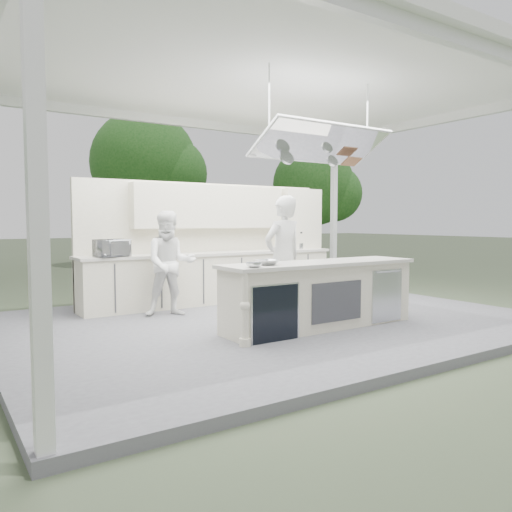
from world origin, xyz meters
TOP-DOWN VIEW (x-y plane):
  - ground at (0.00, 0.00)m, footprint 90.00×90.00m
  - stage_deck at (0.00, 0.00)m, footprint 8.00×6.00m
  - tent at (0.00, -0.01)m, footprint 8.20×6.20m
  - demo_island at (0.18, -0.91)m, footprint 3.10×0.79m
  - back_counter at (0.00, 1.90)m, footprint 5.08×0.72m
  - back_wall_unit at (0.44, 2.11)m, footprint 5.05×0.48m
  - tree_cluster at (-0.16, 9.77)m, footprint 19.55×9.40m
  - head_chef at (0.13, -0.09)m, footprint 0.74×0.53m
  - sous_chef at (-1.24, 1.11)m, footprint 0.98×0.86m
  - toaster_oven at (-2.00, 1.70)m, footprint 0.58×0.45m
  - bowl_large at (-0.76, -0.95)m, footprint 0.31×0.31m
  - bowl_small at (-1.10, -1.15)m, footprint 0.26×0.26m

SIDE VIEW (x-z plane):
  - ground at x=0.00m, z-range 0.00..0.00m
  - stage_deck at x=0.00m, z-range 0.00..0.12m
  - demo_island at x=0.18m, z-range 0.12..1.07m
  - back_counter at x=0.00m, z-range 0.12..1.07m
  - sous_chef at x=-1.24m, z-range 0.12..1.82m
  - head_chef at x=0.13m, z-range 0.12..2.04m
  - bowl_small at x=-1.10m, z-range 1.07..1.14m
  - bowl_large at x=-0.76m, z-range 1.07..1.14m
  - toaster_oven at x=-2.00m, z-range 1.07..1.35m
  - back_wall_unit at x=0.44m, z-range 0.45..2.70m
  - tree_cluster at x=-0.16m, z-range 0.36..6.21m
  - tent at x=0.00m, z-range 1.78..5.64m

